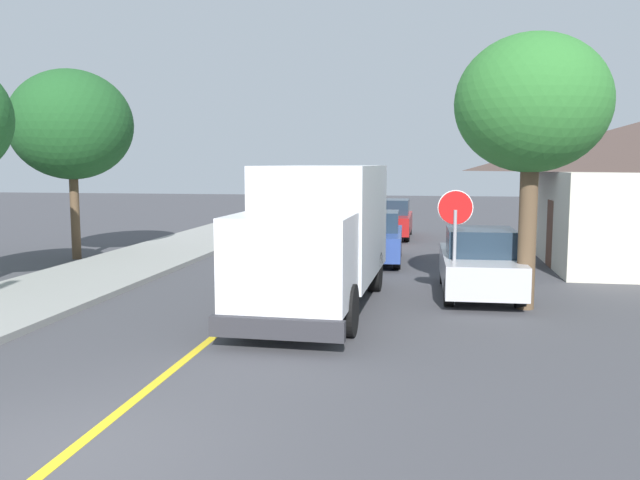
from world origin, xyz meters
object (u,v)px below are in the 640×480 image
at_px(street_tree_down_block, 71,125).
at_px(stop_sign, 455,225).
at_px(parked_car_near, 374,238).
at_px(parked_car_mid, 390,220).
at_px(box_truck, 320,229).
at_px(parked_van_across, 479,264).
at_px(street_tree_far_side, 532,105).

bearing_deg(street_tree_down_block, stop_sign, -23.09).
height_order(parked_car_near, street_tree_down_block, street_tree_down_block).
height_order(parked_car_mid, stop_sign, stop_sign).
distance_m(box_truck, parked_van_across, 4.23).
relative_size(stop_sign, street_tree_down_block, 0.42).
bearing_deg(street_tree_down_block, parked_van_across, -17.26).
relative_size(box_truck, street_tree_far_side, 1.20).
relative_size(parked_car_near, stop_sign, 1.68).
height_order(parked_car_near, parked_van_across, same).
relative_size(parked_car_near, street_tree_down_block, 0.70).
relative_size(box_truck, parked_van_across, 1.63).
distance_m(parked_van_across, street_tree_down_block, 14.23).
relative_size(parked_car_near, street_tree_far_side, 0.74).
bearing_deg(stop_sign, street_tree_far_side, -5.06).
relative_size(parked_car_mid, street_tree_down_block, 0.69).
xyz_separation_m(parked_car_mid, stop_sign, (2.30, -13.60, 1.06)).
bearing_deg(stop_sign, parked_van_across, 62.08).
height_order(parked_car_mid, parked_van_across, same).
height_order(box_truck, parked_van_across, box_truck).
bearing_deg(parked_van_across, box_truck, -153.59).
height_order(box_truck, street_tree_down_block, street_tree_down_block).
xyz_separation_m(box_truck, stop_sign, (3.04, 0.60, 0.09)).
bearing_deg(box_truck, street_tree_far_side, 5.65).
xyz_separation_m(parked_car_near, street_tree_far_side, (3.97, -6.48, 3.72)).
bearing_deg(box_truck, parked_car_near, 84.70).
bearing_deg(box_truck, parked_car_mid, 87.05).
bearing_deg(street_tree_far_side, box_truck, -174.35).
xyz_separation_m(box_truck, street_tree_down_block, (-9.42, 5.91, 2.75)).
distance_m(parked_car_near, parked_van_across, 5.95).
bearing_deg(parked_van_across, parked_car_mid, 103.47).
relative_size(box_truck, street_tree_down_block, 1.14).
bearing_deg(parked_car_near, street_tree_far_side, -58.53).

